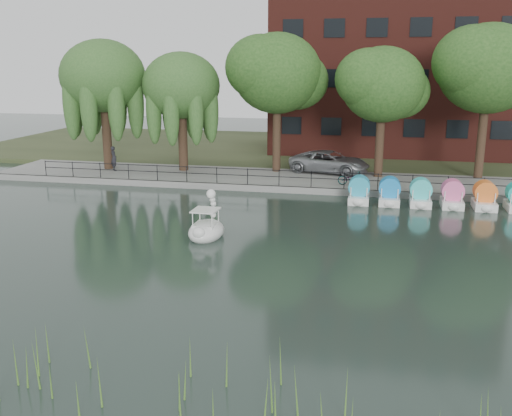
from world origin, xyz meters
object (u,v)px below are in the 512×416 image
(swan_boat, at_px, (207,227))
(minivan, at_px, (330,160))
(bicycle, at_px, (352,177))
(pedestrian, at_px, (114,157))

(swan_boat, bearing_deg, minivan, 74.96)
(minivan, height_order, swan_boat, minivan)
(bicycle, xyz_separation_m, pedestrian, (-16.63, 1.60, 0.49))
(bicycle, distance_m, swan_boat, 12.54)
(swan_boat, bearing_deg, bicycle, 62.40)
(minivan, relative_size, bicycle, 3.63)
(pedestrian, distance_m, swan_boat, 16.44)
(pedestrian, bearing_deg, bicycle, -141.02)
(minivan, height_order, bicycle, minivan)
(minivan, bearing_deg, bicycle, -143.27)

